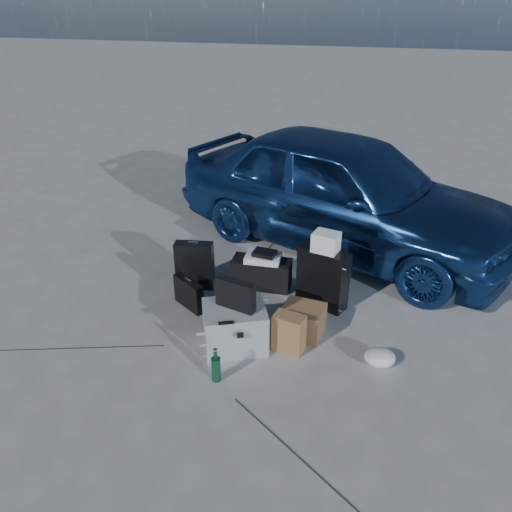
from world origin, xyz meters
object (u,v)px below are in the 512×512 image
(suitcase_right, at_px, (323,278))
(briefcase, at_px, (189,294))
(car, at_px, (343,191))
(green_bottle, at_px, (216,365))
(pelican_case, at_px, (235,327))
(suitcase_left, at_px, (195,265))
(duffel_bag, at_px, (261,273))
(cardboard_box, at_px, (303,320))

(suitcase_right, bearing_deg, briefcase, -138.25)
(car, relative_size, green_bottle, 13.67)
(car, bearing_deg, pelican_case, -174.05)
(suitcase_left, distance_m, duffel_bag, 0.79)
(car, xyz_separation_m, duffel_bag, (-0.75, -1.37, -0.61))
(car, distance_m, duffel_bag, 1.67)
(car, distance_m, cardboard_box, 2.24)
(suitcase_right, bearing_deg, green_bottle, -91.76)
(suitcase_left, bearing_deg, cardboard_box, -31.57)
(suitcase_left, height_order, cardboard_box, suitcase_left)
(suitcase_left, xyz_separation_m, green_bottle, (0.77, -1.46, -0.12))
(car, height_order, cardboard_box, car)
(briefcase, bearing_deg, suitcase_left, 134.68)
(car, xyz_separation_m, pelican_case, (-0.72, -2.51, -0.56))
(car, height_order, briefcase, car)
(briefcase, height_order, green_bottle, briefcase)
(pelican_case, distance_m, duffel_bag, 1.15)
(pelican_case, relative_size, suitcase_left, 1.04)
(briefcase, xyz_separation_m, suitcase_right, (1.40, 0.45, 0.17))
(suitcase_left, height_order, green_bottle, suitcase_left)
(car, height_order, green_bottle, car)
(suitcase_left, relative_size, duffel_bag, 0.83)
(car, distance_m, green_bottle, 3.19)
(pelican_case, bearing_deg, cardboard_box, 6.90)
(duffel_bag, relative_size, green_bottle, 2.05)
(briefcase, relative_size, cardboard_box, 1.07)
(pelican_case, distance_m, suitcase_right, 1.19)
(green_bottle, bearing_deg, car, 76.59)
(duffel_bag, height_order, cardboard_box, duffel_bag)
(suitcase_left, bearing_deg, suitcase_right, -8.68)
(suitcase_right, height_order, duffel_bag, suitcase_right)
(briefcase, relative_size, duffel_bag, 0.63)
(pelican_case, height_order, green_bottle, pelican_case)
(suitcase_right, relative_size, cardboard_box, 1.66)
(suitcase_left, distance_m, cardboard_box, 1.50)
(suitcase_left, relative_size, cardboard_box, 1.40)
(car, xyz_separation_m, briefcase, (-1.41, -2.01, -0.61))
(car, xyz_separation_m, cardboard_box, (-0.11, -2.14, -0.63))
(suitcase_left, bearing_deg, briefcase, -87.62)
(pelican_case, relative_size, green_bottle, 1.77)
(suitcase_left, relative_size, green_bottle, 1.71)
(briefcase, distance_m, cardboard_box, 1.30)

